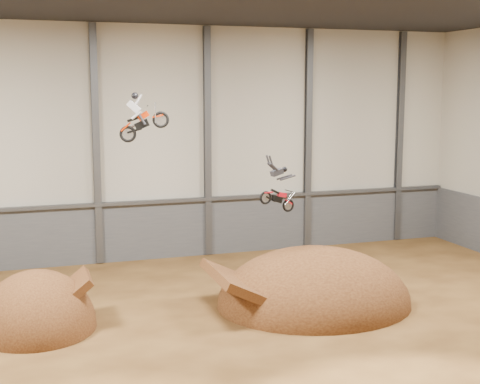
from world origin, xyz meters
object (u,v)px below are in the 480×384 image
at_px(fmx_rider_b, 275,184).
at_px(fmx_rider_a, 147,111).
at_px(landing_ramp, 314,304).
at_px(takeoff_ramp, 38,328).

bearing_deg(fmx_rider_b, fmx_rider_a, 157.93).
xyz_separation_m(landing_ramp, fmx_rider_b, (-2.11, -0.14, 5.94)).
height_order(takeoff_ramp, fmx_rider_b, fmx_rider_b).
distance_m(landing_ramp, fmx_rider_a, 12.13).
relative_size(landing_ramp, fmx_rider_b, 3.74).
bearing_deg(fmx_rider_b, landing_ramp, -6.57).
relative_size(landing_ramp, fmx_rider_a, 4.12).
distance_m(takeoff_ramp, fmx_rider_a, 10.59).
bearing_deg(landing_ramp, fmx_rider_a, 172.43).
bearing_deg(landing_ramp, takeoff_ramp, 176.74).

